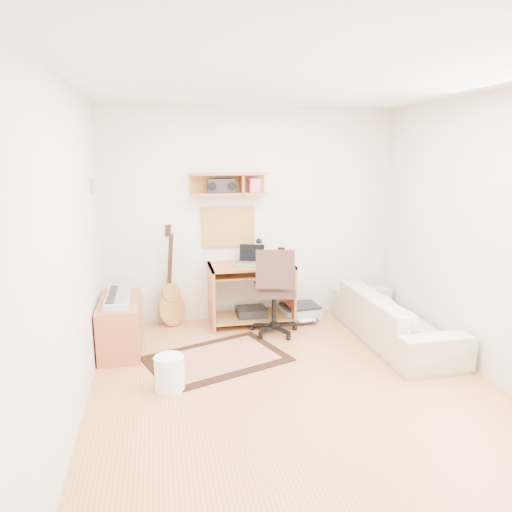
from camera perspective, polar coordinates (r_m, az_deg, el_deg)
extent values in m
cube|color=tan|center=(4.31, 5.04, -16.12)|extent=(3.60, 4.00, 0.01)
cube|color=white|center=(3.83, 5.83, 20.70)|extent=(3.60, 4.00, 0.01)
cube|color=silver|center=(5.78, -0.50, 4.97)|extent=(3.60, 0.01, 2.60)
cube|color=silver|center=(3.75, -21.96, -0.04)|extent=(0.01, 4.00, 2.60)
cube|color=silver|center=(4.72, 26.85, 1.92)|extent=(0.01, 4.00, 2.60)
cube|color=#B5653F|center=(5.56, -3.31, 8.80)|extent=(0.90, 0.25, 0.26)
cube|color=tan|center=(5.72, -3.40, 3.56)|extent=(0.64, 0.03, 0.49)
cube|color=#4C8CBF|center=(5.17, -19.36, 8.07)|extent=(0.02, 0.20, 0.15)
cylinder|color=black|center=(5.61, 3.09, 0.05)|extent=(0.09, 0.09, 0.20)
cylinder|color=#2F408E|center=(5.75, 2.31, -0.19)|extent=(0.06, 0.06, 0.09)
cube|color=black|center=(5.54, -4.29, 8.57)|extent=(0.31, 0.14, 0.16)
cube|color=#CBAA88|center=(4.88, -4.79, -12.38)|extent=(1.56, 1.29, 0.02)
cube|color=#B5653F|center=(5.20, -16.26, -8.07)|extent=(0.40, 0.90, 0.55)
cube|color=#B2B5BA|center=(5.10, -16.47, -4.83)|extent=(0.23, 0.75, 0.07)
cylinder|color=white|center=(4.31, -10.52, -13.88)|extent=(0.28, 0.28, 0.31)
cube|color=#A5A8AA|center=(5.97, 5.38, -6.86)|extent=(0.49, 0.40, 0.18)
imported|color=#BAB193|center=(5.41, 16.57, -6.27)|extent=(0.54, 1.86, 0.73)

